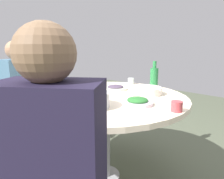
% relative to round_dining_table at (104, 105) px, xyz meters
% --- Properties ---
extents(ground, '(8.00, 8.00, 0.00)m').
position_rel_round_dining_table_xyz_m(ground, '(0.00, 0.00, -0.68)').
color(ground, '#505744').
extents(round_dining_table, '(1.36, 1.36, 0.76)m').
position_rel_round_dining_table_xyz_m(round_dining_table, '(0.00, 0.00, 0.00)').
color(round_dining_table, '#99999E').
rests_on(round_dining_table, ground).
extents(rice_bowl, '(0.27, 0.27, 0.11)m').
position_rel_round_dining_table_xyz_m(rice_bowl, '(-0.29, -0.18, 0.13)').
color(rice_bowl, '#B2B5BA').
rests_on(rice_bowl, round_dining_table).
extents(soup_bowl, '(0.25, 0.28, 0.06)m').
position_rel_round_dining_table_xyz_m(soup_bowl, '(0.29, -0.22, 0.11)').
color(soup_bowl, white).
rests_on(soup_bowl, round_dining_table).
extents(dish_shrimp, '(0.23, 0.23, 0.05)m').
position_rel_round_dining_table_xyz_m(dish_shrimp, '(-0.38, 0.29, 0.10)').
color(dish_shrimp, silver).
rests_on(dish_shrimp, round_dining_table).
extents(dish_stirfry, '(0.21, 0.21, 0.04)m').
position_rel_round_dining_table_xyz_m(dish_stirfry, '(-0.12, 0.43, 0.10)').
color(dish_stirfry, silver).
rests_on(dish_stirfry, round_dining_table).
extents(dish_eggplant, '(0.21, 0.21, 0.04)m').
position_rel_round_dining_table_xyz_m(dish_eggplant, '(0.23, 0.09, 0.10)').
color(dish_eggplant, silver).
rests_on(dish_eggplant, round_dining_table).
extents(dish_greens, '(0.21, 0.21, 0.05)m').
position_rel_round_dining_table_xyz_m(dish_greens, '(-0.02, -0.37, 0.10)').
color(dish_greens, silver).
rests_on(dish_greens, round_dining_table).
extents(dish_noodles, '(0.20, 0.20, 0.03)m').
position_rel_round_dining_table_xyz_m(dish_noodles, '(0.19, 0.49, 0.09)').
color(dish_noodles, silver).
rests_on(dish_noodles, round_dining_table).
extents(green_bottle, '(0.08, 0.08, 0.26)m').
position_rel_round_dining_table_xyz_m(green_bottle, '(0.56, -0.12, 0.19)').
color(green_bottle, '#287B3E').
rests_on(green_bottle, round_dining_table).
extents(tea_cup_near, '(0.08, 0.08, 0.05)m').
position_rel_round_dining_table_xyz_m(tea_cup_near, '(-0.60, 0.09, 0.11)').
color(tea_cup_near, white).
rests_on(tea_cup_near, round_dining_table).
extents(tea_cup_far, '(0.06, 0.06, 0.07)m').
position_rel_round_dining_table_xyz_m(tea_cup_far, '(0.56, 0.17, 0.11)').
color(tea_cup_far, white).
rests_on(tea_cup_far, round_dining_table).
extents(tea_cup_side, '(0.07, 0.07, 0.06)m').
position_rel_round_dining_table_xyz_m(tea_cup_side, '(0.03, -0.63, 0.11)').
color(tea_cup_side, '#C5444A').
rests_on(tea_cup_side, round_dining_table).
extents(diner_left, '(0.46, 0.46, 0.76)m').
position_rel_round_dining_table_xyz_m(diner_left, '(-0.78, -0.59, 0.10)').
color(diner_left, '#2D333D').
rests_on(diner_left, stool_for_diner_left).
extents(stool_for_diner_right, '(0.32, 0.32, 0.46)m').
position_rel_round_dining_table_xyz_m(stool_for_diner_right, '(-0.34, 0.90, -0.45)').
color(stool_for_diner_right, brown).
rests_on(stool_for_diner_right, ground).
extents(diner_right, '(0.42, 0.43, 0.76)m').
position_rel_round_dining_table_xyz_m(diner_right, '(-0.34, 0.90, 0.10)').
color(diner_right, '#2D333D').
rests_on(diner_right, stool_for_diner_right).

